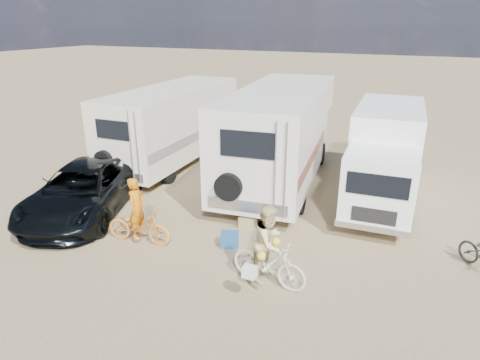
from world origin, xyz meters
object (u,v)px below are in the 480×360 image
at_px(dark_suv, 83,190).
at_px(cooler, 230,239).
at_px(rv_main, 280,137).
at_px(rv_left, 173,126).
at_px(bike_woman, 269,263).
at_px(rider_woman, 269,250).
at_px(bike_man, 139,226).
at_px(rider_man, 138,214).
at_px(box_truck, 384,157).
at_px(crate, 248,221).

bearing_deg(dark_suv, cooler, -20.81).
distance_m(rv_main, rv_left, 4.81).
height_order(bike_woman, rider_woman, rider_woman).
relative_size(bike_man, rider_man, 1.09).
bearing_deg(rider_man, box_truck, -51.70).
xyz_separation_m(box_truck, rider_man, (-5.54, -5.63, -0.67)).
relative_size(box_truck, cooler, 13.14).
xyz_separation_m(bike_woman, rider_man, (-3.85, 0.35, 0.28)).
height_order(rv_main, rider_man, rv_main).
xyz_separation_m(rv_main, dark_suv, (-4.62, -5.00, -0.97)).
distance_m(bike_man, bike_woman, 3.87).
relative_size(rv_main, bike_man, 4.50).
xyz_separation_m(dark_suv, crate, (5.04, 1.20, -0.56)).
bearing_deg(bike_woman, rv_main, 24.55).
xyz_separation_m(bike_man, bike_woman, (3.85, -0.35, 0.08)).
relative_size(bike_man, cooler, 3.75).
height_order(box_truck, rider_man, box_truck).
xyz_separation_m(box_truck, bike_woman, (-1.68, -5.98, -0.95)).
relative_size(box_truck, dark_suv, 1.20).
bearing_deg(crate, box_truck, 47.93).
distance_m(dark_suv, bike_woman, 6.70).
bearing_deg(box_truck, crate, -135.42).
bearing_deg(bike_woman, rider_woman, 0.00).
distance_m(bike_man, rider_man, 0.36).
bearing_deg(rider_woman, cooler, 59.78).
bearing_deg(box_truck, rv_left, 172.65).
relative_size(rider_woman, crate, 3.94).
height_order(rv_left, box_truck, rv_left).
bearing_deg(rv_main, cooler, -92.22).
xyz_separation_m(bike_man, rider_man, (0.00, 0.00, 0.36)).
bearing_deg(rider_man, cooler, -77.54).
xyz_separation_m(rv_main, bike_man, (-1.89, -5.85, -1.23)).
height_order(bike_woman, rider_man, rider_man).
bearing_deg(crate, cooler, -89.75).
xyz_separation_m(bike_woman, rider_woman, (0.00, 0.00, 0.34)).
bearing_deg(crate, rv_left, 141.29).
xyz_separation_m(rider_woman, crate, (-1.55, 2.40, -0.71)).
relative_size(rv_main, rv_left, 1.10).
relative_size(box_truck, bike_woman, 3.44).
bearing_deg(bike_man, cooler, -77.54).
height_order(box_truck, bike_man, box_truck).
bearing_deg(rider_woman, rider_man, 91.82).
bearing_deg(bike_man, bike_woman, -102.37).
distance_m(rv_left, cooler, 7.62).
height_order(dark_suv, bike_woman, dark_suv).
height_order(rv_main, rv_left, rv_main).
bearing_deg(bike_woman, crate, 39.85).
bearing_deg(bike_man, rv_main, -25.09).
relative_size(bike_woman, rider_woman, 1.03).
relative_size(dark_suv, bike_man, 2.92).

